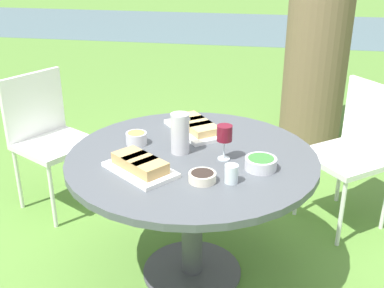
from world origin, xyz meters
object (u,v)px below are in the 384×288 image
chair_near_left (357,144)px  handbag (259,161)px  wine_glass (224,135)px  chair_near_right (47,131)px  dining_table (192,175)px  water_pitcher (180,133)px

chair_near_left → handbag: (-0.59, 0.50, -0.40)m
wine_glass → chair_near_right: bearing=153.5°
wine_glass → handbag: wine_glass is taller
handbag → dining_table: bearing=-104.2°
dining_table → chair_near_right: chair_near_right is taller
wine_glass → chair_near_left: bearing=44.7°
chair_near_left → water_pitcher: (-0.96, -0.69, 0.29)m
dining_table → chair_near_right: size_ratio=1.39×
chair_near_right → wine_glass: 1.40m
chair_near_left → dining_table: bearing=-141.5°
dining_table → wine_glass: 0.29m
chair_near_right → wine_glass: size_ratio=5.12×
dining_table → water_pitcher: bearing=158.7°
water_pitcher → wine_glass: 0.23m
chair_near_right → wine_glass: chair_near_right is taller
chair_near_left → wine_glass: size_ratio=5.12×
water_pitcher → handbag: (0.37, 1.19, -0.68)m
dining_table → chair_near_right: bearing=150.9°
dining_table → handbag: (0.31, 1.21, -0.47)m
chair_near_right → wine_glass: bearing=-26.5°
dining_table → handbag: bearing=75.8°
chair_near_left → wine_glass: bearing=-135.3°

